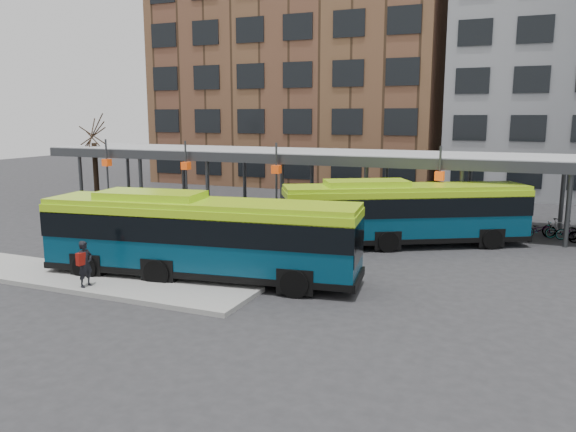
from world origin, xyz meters
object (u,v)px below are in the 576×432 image
object	(u,v)px
bus_front	(199,235)
tree	(96,171)
pedestrian	(85,264)
bus_rear	(404,212)

from	to	relation	value
bus_front	tree	bearing A→B (deg)	133.78
pedestrian	bus_rear	bearing A→B (deg)	-32.06
tree	bus_front	size ratio (longest dim) A/B	0.45
pedestrian	bus_front	bearing A→B (deg)	-39.85
bus_rear	pedestrian	xyz separation A→B (m)	(-9.18, -11.71, -0.66)
bus_front	pedestrian	distance (m)	4.26
tree	pedestrian	size ratio (longest dim) A/B	3.32
tree	bus_rear	bearing A→B (deg)	-10.65
bus_front	pedestrian	size ratio (longest dim) A/B	7.43
bus_front	bus_rear	bearing A→B (deg)	47.07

